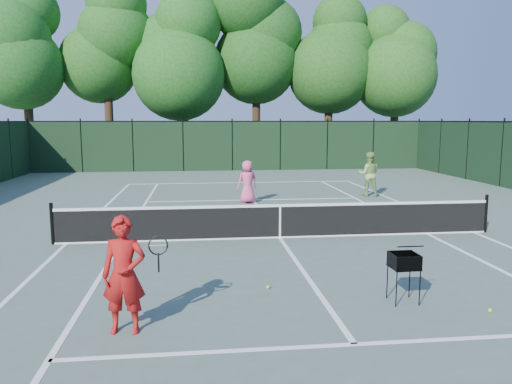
{
  "coord_description": "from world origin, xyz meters",
  "views": [
    {
      "loc": [
        -2.14,
        -12.78,
        3.11
      ],
      "look_at": [
        -0.52,
        1.0,
        1.1
      ],
      "focal_mm": 35.0,
      "sensor_mm": 36.0,
      "label": 1
    }
  ],
  "objects": [
    {
      "name": "sideline_singles_right",
      "position": [
        4.12,
        0.0,
        0.0
      ],
      "size": [
        0.1,
        23.77,
        0.01
      ],
      "primitive_type": "cube",
      "color": "white",
      "rests_on": "ground"
    },
    {
      "name": "loose_ball_midcourt",
      "position": [
        -0.88,
        -3.96,
        0.03
      ],
      "size": [
        0.07,
        0.07,
        0.07
      ],
      "primitive_type": "sphere",
      "color": "#C4D32B",
      "rests_on": "ground"
    },
    {
      "name": "sideline_doubles_right",
      "position": [
        5.49,
        0.0,
        0.0
      ],
      "size": [
        0.1,
        23.77,
        0.01
      ],
      "primitive_type": "cube",
      "color": "white",
      "rests_on": "ground"
    },
    {
      "name": "fence_far",
      "position": [
        0.0,
        18.0,
        1.5
      ],
      "size": [
        24.0,
        0.05,
        3.0
      ],
      "primitive_type": "cube",
      "color": "black",
      "rests_on": "ground"
    },
    {
      "name": "ground",
      "position": [
        0.0,
        0.0,
        0.0
      ],
      "size": [
        90.0,
        90.0,
        0.0
      ],
      "primitive_type": "plane",
      "color": "#4C5C52",
      "rests_on": "ground"
    },
    {
      "name": "tree_2",
      "position": [
        -3.0,
        21.8,
        7.73
      ],
      "size": [
        6.0,
        6.0,
        12.4
      ],
      "color": "black",
      "rests_on": "ground"
    },
    {
      "name": "ball_hopper",
      "position": [
        1.33,
        -4.9,
        0.72
      ],
      "size": [
        0.47,
        0.47,
        0.86
      ],
      "rotation": [
        0.0,
        0.0,
        0.05
      ],
      "color": "black",
      "rests_on": "ground"
    },
    {
      "name": "loose_ball_near_cart",
      "position": [
        2.56,
        -5.52,
        0.03
      ],
      "size": [
        0.07,
        0.07,
        0.07
      ],
      "primitive_type": "sphere",
      "color": "#B8CF2A",
      "rests_on": "ground"
    },
    {
      "name": "tree_4",
      "position": [
        7.0,
        21.6,
        8.14
      ],
      "size": [
        6.2,
        6.2,
        12.97
      ],
      "color": "black",
      "rests_on": "ground"
    },
    {
      "name": "service_line_far",
      "position": [
        0.0,
        6.4,
        0.0
      ],
      "size": [
        8.23,
        0.1,
        0.01
      ],
      "primitive_type": "cube",
      "color": "white",
      "rests_on": "ground"
    },
    {
      "name": "tree_1",
      "position": [
        -8.0,
        22.0,
        8.69
      ],
      "size": [
        6.8,
        6.8,
        13.98
      ],
      "color": "black",
      "rests_on": "ground"
    },
    {
      "name": "tree_5",
      "position": [
        12.0,
        22.1,
        7.71
      ],
      "size": [
        5.8,
        5.8,
        12.23
      ],
      "color": "black",
      "rests_on": "ground"
    },
    {
      "name": "center_service_line",
      "position": [
        0.0,
        0.0,
        0.0
      ],
      "size": [
        0.1,
        12.8,
        0.01
      ],
      "primitive_type": "cube",
      "color": "white",
      "rests_on": "ground"
    },
    {
      "name": "player_pink",
      "position": [
        -0.29,
        5.72,
        0.81
      ],
      "size": [
        0.9,
        0.72,
        1.61
      ],
      "rotation": [
        0.0,
        0.0,
        3.44
      ],
      "color": "#E65184",
      "rests_on": "ground"
    },
    {
      "name": "tree_0",
      "position": [
        -13.0,
        21.5,
        8.16
      ],
      "size": [
        6.4,
        6.4,
        13.14
      ],
      "color": "black",
      "rests_on": "ground"
    },
    {
      "name": "player_green",
      "position": [
        4.85,
        6.92,
        0.9
      ],
      "size": [
        1.01,
        0.86,
        1.81
      ],
      "rotation": [
        0.0,
        0.0,
        2.92
      ],
      "color": "#86B158",
      "rests_on": "ground"
    },
    {
      "name": "tree_3",
      "position": [
        2.0,
        22.3,
        9.01
      ],
      "size": [
        7.0,
        7.0,
        14.45
      ],
      "color": "black",
      "rests_on": "ground"
    },
    {
      "name": "tennis_net",
      "position": [
        0.0,
        0.0,
        0.48
      ],
      "size": [
        11.69,
        0.09,
        1.06
      ],
      "color": "black",
      "rests_on": "ground"
    },
    {
      "name": "coach",
      "position": [
        -3.23,
        -5.59,
        0.88
      ],
      "size": [
        0.96,
        0.6,
        1.75
      ],
      "rotation": [
        0.0,
        0.0,
        -0.07
      ],
      "color": "#A81413",
      "rests_on": "ground"
    },
    {
      "name": "sideline_doubles_left",
      "position": [
        -5.49,
        0.0,
        0.0
      ],
      "size": [
        0.1,
        23.77,
        0.01
      ],
      "primitive_type": "cube",
      "color": "white",
      "rests_on": "ground"
    },
    {
      "name": "baseline_far",
      "position": [
        0.0,
        11.88,
        0.0
      ],
      "size": [
        10.97,
        0.1,
        0.01
      ],
      "primitive_type": "cube",
      "color": "white",
      "rests_on": "ground"
    },
    {
      "name": "service_line_near",
      "position": [
        0.0,
        -6.4,
        0.0
      ],
      "size": [
        8.23,
        0.1,
        0.01
      ],
      "primitive_type": "cube",
      "color": "white",
      "rests_on": "ground"
    },
    {
      "name": "sideline_singles_left",
      "position": [
        -4.12,
        0.0,
        0.0
      ],
      "size": [
        0.1,
        23.77,
        0.01
      ],
      "primitive_type": "cube",
      "color": "white",
      "rests_on": "ground"
    }
  ]
}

